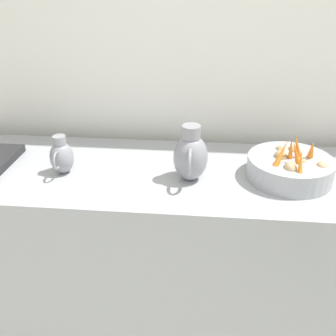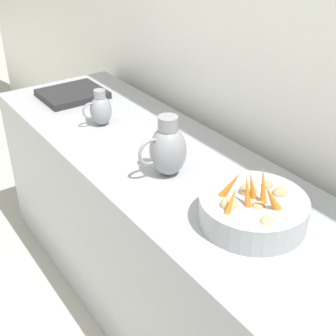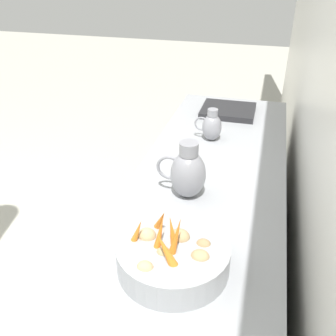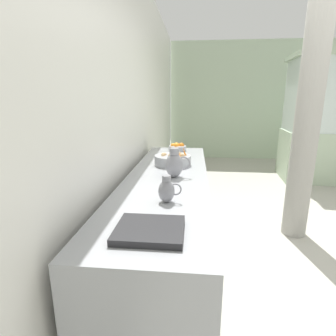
% 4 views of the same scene
% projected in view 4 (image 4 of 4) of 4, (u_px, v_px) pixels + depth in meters
% --- Properties ---
extents(ground_plane, '(15.62, 15.62, 0.00)m').
position_uv_depth(ground_plane, '(317.00, 260.00, 2.65)').
color(ground_plane, '#ADAA9E').
extents(tile_wall_left, '(0.10, 8.66, 3.00)m').
position_uv_depth(tile_wall_left, '(128.00, 105.00, 2.74)').
color(tile_wall_left, white).
rests_on(tile_wall_left, ground_plane).
extents(back_wall_green, '(8.00, 0.10, 3.00)m').
position_uv_depth(back_wall_green, '(327.00, 102.00, 6.76)').
color(back_wall_green, '#B2C6A8').
rests_on(back_wall_green, ground_plane).
extents(prep_counter, '(0.70, 2.74, 0.91)m').
position_uv_depth(prep_counter, '(168.00, 221.00, 2.48)').
color(prep_counter, '#9EA0A5').
rests_on(prep_counter, ground_plane).
extents(vegetable_colander, '(0.37, 0.37, 0.22)m').
position_uv_depth(vegetable_colander, '(173.00, 160.00, 2.71)').
color(vegetable_colander, '#9EA0A5').
rests_on(vegetable_colander, prep_counter).
extents(orange_bowl, '(0.23, 0.23, 0.10)m').
position_uv_depth(orange_bowl, '(177.00, 147.00, 3.46)').
color(orange_bowl, '#9EA0A5').
rests_on(orange_bowl, prep_counter).
extents(metal_pitcher_tall, '(0.21, 0.15, 0.25)m').
position_uv_depth(metal_pitcher_tall, '(175.00, 164.00, 2.26)').
color(metal_pitcher_tall, gray).
rests_on(metal_pitcher_tall, prep_counter).
extents(metal_pitcher_short, '(0.15, 0.11, 0.18)m').
position_uv_depth(metal_pitcher_short, '(167.00, 190.00, 1.71)').
color(metal_pitcher_short, gray).
rests_on(metal_pitcher_short, prep_counter).
extents(counter_sink_basin, '(0.34, 0.30, 0.04)m').
position_uv_depth(counter_sink_basin, '(150.00, 230.00, 1.33)').
color(counter_sink_basin, '#232326').
rests_on(counter_sink_basin, prep_counter).
extents(glass_block_booth, '(1.54, 1.12, 2.37)m').
position_uv_depth(glass_block_booth, '(324.00, 120.00, 5.08)').
color(glass_block_booth, '#ADC1A3').
rests_on(glass_block_booth, ground_plane).
extents(support_column, '(0.27, 0.27, 3.00)m').
position_uv_depth(support_column, '(309.00, 105.00, 2.82)').
color(support_column, '#9E9B93').
rests_on(support_column, ground_plane).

